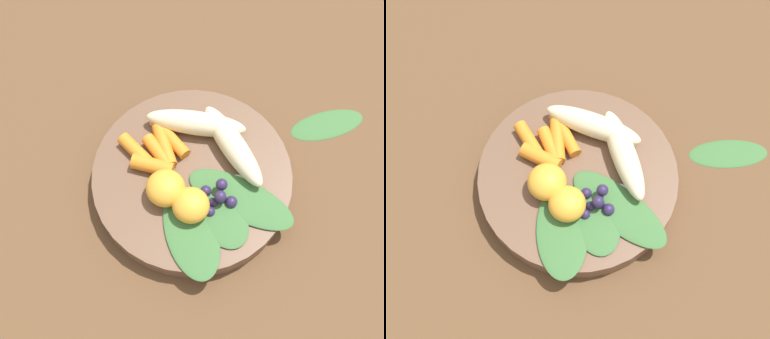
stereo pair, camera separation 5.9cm
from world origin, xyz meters
TOP-DOWN VIEW (x-y plane):
  - ground_plane at (0.00, 0.00)m, footprint 2.40×2.40m
  - bowl at (0.00, 0.00)m, footprint 0.25×0.25m
  - banana_peeled_left at (-0.05, 0.04)m, footprint 0.11×0.12m
  - banana_peeled_right at (0.00, 0.06)m, footprint 0.13×0.03m
  - orange_segment_near at (0.04, -0.03)m, footprint 0.04×0.04m
  - orange_segment_far at (0.01, -0.04)m, footprint 0.05×0.05m
  - carrot_front at (-0.05, -0.00)m, footprint 0.07×0.02m
  - carrot_mid_left at (-0.05, -0.01)m, footprint 0.06×0.03m
  - carrot_mid_right at (-0.04, -0.02)m, footprint 0.05×0.02m
  - carrot_rear at (-0.06, -0.05)m, footprint 0.05×0.03m
  - carrot_small at (-0.03, -0.04)m, footprint 0.05×0.05m
  - blueberry_pile at (0.05, 0.01)m, footprint 0.04×0.04m
  - coconut_shred_patch at (0.05, 0.03)m, footprint 0.05×0.05m
  - kale_leaf_left at (0.07, -0.04)m, footprint 0.13×0.09m
  - kale_leaf_right at (0.06, -0.00)m, footprint 0.10×0.07m
  - kale_leaf_rear at (0.06, 0.03)m, footprint 0.15×0.12m
  - kale_leaf_stray at (0.02, 0.20)m, footprint 0.07×0.11m

SIDE VIEW (x-z plane):
  - ground_plane at x=0.00m, z-range 0.00..0.00m
  - kale_leaf_stray at x=0.02m, z-range 0.00..0.01m
  - bowl at x=0.00m, z-range 0.00..0.03m
  - coconut_shred_patch at x=0.05m, z-range 0.03..0.03m
  - kale_leaf_left at x=0.07m, z-range 0.03..0.03m
  - kale_leaf_right at x=0.06m, z-range 0.03..0.03m
  - kale_leaf_rear at x=0.06m, z-range 0.03..0.03m
  - carrot_front at x=-0.05m, z-range 0.03..0.05m
  - carrot_mid_right at x=-0.04m, z-range 0.03..0.05m
  - carrot_mid_left at x=-0.05m, z-range 0.03..0.05m
  - carrot_rear at x=-0.06m, z-range 0.03..0.05m
  - carrot_small at x=-0.03m, z-range 0.03..0.05m
  - blueberry_pile at x=0.05m, z-range 0.03..0.05m
  - banana_peeled_left at x=-0.05m, z-range 0.03..0.06m
  - banana_peeled_right at x=0.00m, z-range 0.03..0.06m
  - orange_segment_near at x=0.04m, z-range 0.03..0.06m
  - orange_segment_far at x=0.01m, z-range 0.03..0.06m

